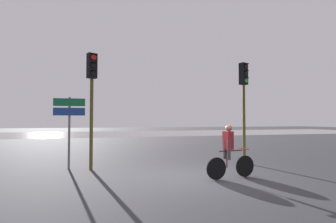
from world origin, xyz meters
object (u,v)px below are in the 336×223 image
object	(u,v)px
direction_sign_post	(69,119)
cyclist	(229,151)
traffic_light_near_right	(244,93)
traffic_light_near_left	(92,88)

from	to	relation	value
direction_sign_post	cyclist	distance (m)	5.73
traffic_light_near_right	direction_sign_post	world-z (taller)	traffic_light_near_right
traffic_light_near_right	direction_sign_post	bearing A→B (deg)	-26.35
direction_sign_post	cyclist	xyz separation A→B (m)	(4.81, -2.95, -0.97)
traffic_light_near_left	direction_sign_post	world-z (taller)	traffic_light_near_left
cyclist	traffic_light_near_left	bearing A→B (deg)	-130.57
traffic_light_near_left	traffic_light_near_right	xyz separation A→B (m)	(6.04, -0.24, -0.02)
traffic_light_near_right	cyclist	world-z (taller)	traffic_light_near_right
traffic_light_near_left	cyclist	bearing A→B (deg)	121.70
direction_sign_post	cyclist	bearing A→B (deg)	152.87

